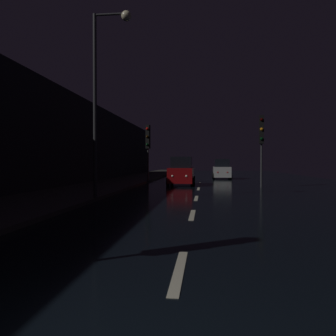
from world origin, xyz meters
TOP-DOWN VIEW (x-y plane):
  - ground at (0.00, 24.50)m, footprint 25.33×84.00m
  - sidewalk_left at (-6.47, 24.50)m, footprint 4.40×84.00m
  - building_facade_left at (-9.07, 21.00)m, footprint 0.80×63.00m
  - lane_centerline at (0.00, 13.98)m, footprint 0.16×24.21m
  - traffic_light_far_right at (4.17, 21.16)m, footprint 0.34×0.47m
  - traffic_light_far_left at (-4.17, 25.01)m, footprint 0.36×0.48m
  - streetlamp_overhead at (-3.95, 12.23)m, footprint 1.70×0.44m
  - car_approaching_headlights at (-1.32, 22.94)m, footprint 1.91×4.14m
  - car_distant_taillights at (2.10, 32.71)m, footprint 1.83×3.97m

SIDE VIEW (x-z plane):
  - ground at x=0.00m, z-range -0.02..0.00m
  - lane_centerline at x=0.00m, z-range 0.00..0.01m
  - sidewalk_left at x=-6.47m, z-range 0.00..0.15m
  - car_distant_taillights at x=2.10m, z-range -0.09..1.91m
  - car_approaching_headlights at x=-1.32m, z-range -0.09..1.99m
  - building_facade_left at x=-9.07m, z-range 0.00..6.54m
  - traffic_light_far_left at x=-4.17m, z-range 1.05..5.74m
  - traffic_light_far_right at x=4.17m, z-range 1.09..5.92m
  - streetlamp_overhead at x=-3.95m, z-range 1.23..9.43m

